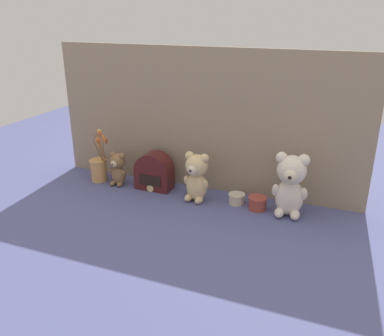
{
  "coord_description": "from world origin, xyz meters",
  "views": [
    {
      "loc": [
        0.72,
        -1.77,
        0.91
      ],
      "look_at": [
        0.0,
        0.02,
        0.16
      ],
      "focal_mm": 38.0,
      "sensor_mm": 36.0,
      "label": 1
    }
  ],
  "objects_px": {
    "flower_vase": "(99,166)",
    "decorative_tin_tall": "(237,199)",
    "teddy_bear_large": "(290,184)",
    "vintage_radio": "(154,173)",
    "decorative_tin_short": "(257,203)",
    "teddy_bear_medium": "(196,176)",
    "teddy_bear_small": "(118,168)"
  },
  "relations": [
    {
      "from": "decorative_tin_short",
      "to": "teddy_bear_large",
      "type": "bearing_deg",
      "value": -1.66
    },
    {
      "from": "flower_vase",
      "to": "decorative_tin_tall",
      "type": "height_order",
      "value": "flower_vase"
    },
    {
      "from": "teddy_bear_large",
      "to": "vintage_radio",
      "type": "height_order",
      "value": "teddy_bear_large"
    },
    {
      "from": "teddy_bear_small",
      "to": "decorative_tin_tall",
      "type": "bearing_deg",
      "value": 1.5
    },
    {
      "from": "teddy_bear_large",
      "to": "teddy_bear_small",
      "type": "distance_m",
      "value": 0.94
    },
    {
      "from": "flower_vase",
      "to": "decorative_tin_short",
      "type": "xyz_separation_m",
      "value": [
        0.92,
        -0.01,
        -0.06
      ]
    },
    {
      "from": "teddy_bear_large",
      "to": "teddy_bear_medium",
      "type": "bearing_deg",
      "value": -178.56
    },
    {
      "from": "teddy_bear_medium",
      "to": "flower_vase",
      "type": "relative_size",
      "value": 0.81
    },
    {
      "from": "flower_vase",
      "to": "teddy_bear_small",
      "type": "bearing_deg",
      "value": -2.74
    },
    {
      "from": "teddy_bear_small",
      "to": "vintage_radio",
      "type": "relative_size",
      "value": 0.93
    },
    {
      "from": "teddy_bear_large",
      "to": "flower_vase",
      "type": "distance_m",
      "value": 1.07
    },
    {
      "from": "teddy_bear_large",
      "to": "vintage_radio",
      "type": "xyz_separation_m",
      "value": [
        -0.73,
        0.04,
        -0.07
      ]
    },
    {
      "from": "teddy_bear_large",
      "to": "teddy_bear_small",
      "type": "xyz_separation_m",
      "value": [
        -0.94,
        0.01,
        -0.06
      ]
    },
    {
      "from": "vintage_radio",
      "to": "decorative_tin_tall",
      "type": "height_order",
      "value": "vintage_radio"
    },
    {
      "from": "teddy_bear_medium",
      "to": "decorative_tin_short",
      "type": "height_order",
      "value": "teddy_bear_medium"
    },
    {
      "from": "teddy_bear_large",
      "to": "decorative_tin_tall",
      "type": "height_order",
      "value": "teddy_bear_large"
    },
    {
      "from": "teddy_bear_medium",
      "to": "vintage_radio",
      "type": "relative_size",
      "value": 1.25
    },
    {
      "from": "teddy_bear_large",
      "to": "teddy_bear_medium",
      "type": "relative_size",
      "value": 1.21
    },
    {
      "from": "flower_vase",
      "to": "vintage_radio",
      "type": "relative_size",
      "value": 1.55
    },
    {
      "from": "teddy_bear_medium",
      "to": "vintage_radio",
      "type": "height_order",
      "value": "teddy_bear_medium"
    },
    {
      "from": "flower_vase",
      "to": "decorative_tin_tall",
      "type": "bearing_deg",
      "value": 0.82
    },
    {
      "from": "teddy_bear_small",
      "to": "decorative_tin_short",
      "type": "distance_m",
      "value": 0.79
    },
    {
      "from": "teddy_bear_medium",
      "to": "vintage_radio",
      "type": "distance_m",
      "value": 0.28
    },
    {
      "from": "teddy_bear_small",
      "to": "decorative_tin_tall",
      "type": "height_order",
      "value": "teddy_bear_small"
    },
    {
      "from": "decorative_tin_tall",
      "to": "decorative_tin_short",
      "type": "relative_size",
      "value": 0.93
    },
    {
      "from": "teddy_bear_medium",
      "to": "decorative_tin_short",
      "type": "bearing_deg",
      "value": 2.91
    },
    {
      "from": "decorative_tin_tall",
      "to": "flower_vase",
      "type": "bearing_deg",
      "value": -179.18
    },
    {
      "from": "teddy_bear_small",
      "to": "decorative_tin_short",
      "type": "bearing_deg",
      "value": -0.5
    },
    {
      "from": "flower_vase",
      "to": "vintage_radio",
      "type": "distance_m",
      "value": 0.34
    },
    {
      "from": "teddy_bear_large",
      "to": "decorative_tin_tall",
      "type": "relative_size",
      "value": 3.66
    },
    {
      "from": "teddy_bear_medium",
      "to": "decorative_tin_short",
      "type": "distance_m",
      "value": 0.33
    },
    {
      "from": "teddy_bear_large",
      "to": "decorative_tin_tall",
      "type": "xyz_separation_m",
      "value": [
        -0.26,
        0.03,
        -0.14
      ]
    }
  ]
}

